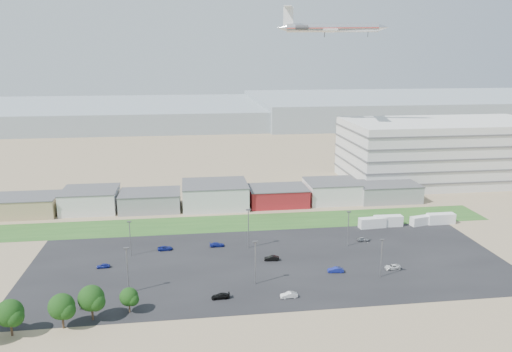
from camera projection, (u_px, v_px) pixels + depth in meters
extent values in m
plane|color=#8A7758|center=(262.00, 302.00, 106.26)|extent=(700.00, 700.00, 0.00)
cube|color=black|center=(270.00, 263.00, 126.17)|extent=(120.00, 50.00, 0.01)
cube|color=#26541F|center=(238.00, 223.00, 156.31)|extent=(160.00, 16.00, 0.02)
cube|color=silver|center=(443.00, 151.00, 206.55)|extent=(80.00, 40.00, 25.00)
imported|color=silver|center=(393.00, 267.00, 122.58)|extent=(4.13, 2.19, 1.11)
imported|color=navy|center=(336.00, 270.00, 120.65)|extent=(4.03, 1.85, 1.28)
imported|color=black|center=(221.00, 296.00, 107.70)|extent=(4.07, 1.77, 1.17)
imported|color=navy|center=(103.00, 266.00, 123.22)|extent=(3.25, 1.39, 1.09)
imported|color=navy|center=(217.00, 245.00, 136.85)|extent=(4.08, 1.77, 1.17)
imported|color=black|center=(272.00, 258.00, 127.56)|extent=(3.96, 1.68, 1.27)
imported|color=#A5A5AA|center=(363.00, 239.00, 140.77)|extent=(3.52, 1.71, 1.16)
imported|color=navy|center=(165.00, 248.00, 134.39)|extent=(4.08, 2.13, 1.10)
imported|color=#595B5E|center=(90.00, 305.00, 103.86)|extent=(4.43, 1.86, 1.28)
imported|color=silver|center=(289.00, 295.00, 108.09)|extent=(3.82, 1.50, 1.24)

